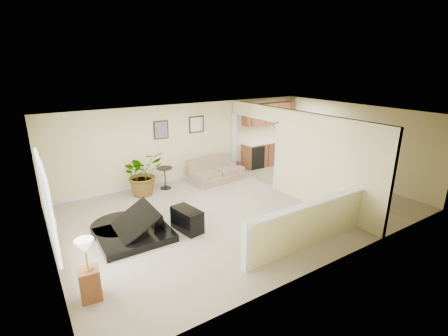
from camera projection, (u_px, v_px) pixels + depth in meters
floor at (240, 208)px, 8.73m from camera, size 9.00×9.00×0.00m
back_wall at (189, 142)px, 10.75m from camera, size 9.00×0.04×2.50m
front_wall at (336, 205)px, 5.95m from camera, size 9.00×0.04×2.50m
left_wall at (45, 203)px, 6.04m from camera, size 0.04×6.00×2.50m
right_wall at (352, 142)px, 10.66m from camera, size 0.04×6.00×2.50m
ceiling at (242, 116)px, 7.97m from camera, size 9.00×6.00×0.04m
kitchen_vinyl at (321, 186)px, 10.35m from camera, size 2.70×6.00×0.01m
interior_partition at (286, 153)px, 9.49m from camera, size 0.18×5.99×2.50m
pony_half_wall at (308, 224)px, 6.77m from camera, size 3.42×0.22×1.00m
left_window at (47, 202)px, 5.58m from camera, size 0.05×2.15×1.45m
wall_art_left at (161, 130)px, 10.09m from camera, size 0.48×0.04×0.58m
wall_mirror at (197, 124)px, 10.71m from camera, size 0.55×0.04×0.55m
kitchen_cabinets at (267, 142)px, 12.29m from camera, size 2.36×0.65×2.33m
piano at (129, 211)px, 7.15m from camera, size 1.85×1.91×1.47m
piano_bench at (187, 220)px, 7.52m from camera, size 0.53×0.85×0.53m
loveseat at (215, 169)px, 10.74m from camera, size 1.78×1.09×0.98m
accent_table at (165, 175)px, 9.99m from camera, size 0.47×0.47×0.68m
palm_plant at (143, 174)px, 9.50m from camera, size 1.37×1.26×1.30m
small_plant at (239, 170)px, 11.13m from camera, size 0.35×0.35×0.54m
lamp_stand at (89, 274)px, 5.26m from camera, size 0.36×0.36×1.10m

